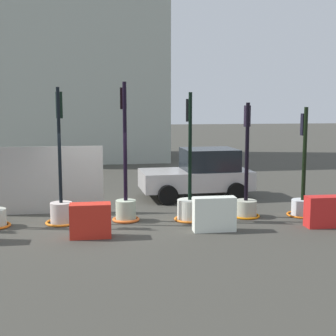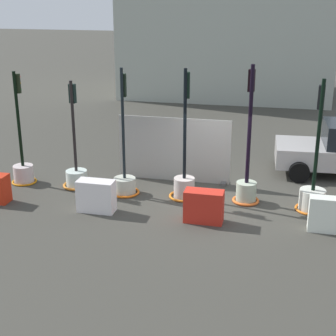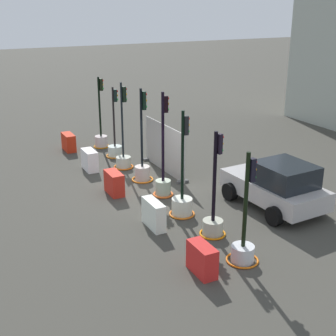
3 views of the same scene
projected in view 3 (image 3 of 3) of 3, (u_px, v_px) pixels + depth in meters
ground_plane at (147, 188)px, 18.16m from camera, size 120.00×120.00×0.00m
traffic_light_0 at (101, 136)px, 23.10m from camera, size 0.78×0.78×3.47m
traffic_light_1 at (115, 146)px, 21.69m from camera, size 0.87×0.87×3.25m
traffic_light_2 at (123, 156)px, 20.24m from camera, size 0.87×0.87×3.71m
traffic_light_3 at (142, 166)px, 18.77m from camera, size 0.89×0.89×3.73m
traffic_light_4 at (163, 178)px, 17.27m from camera, size 0.77×0.77×3.89m
traffic_light_5 at (182, 200)px, 15.73m from camera, size 0.89×0.89×3.60m
traffic_light_6 at (213, 218)px, 14.37m from camera, size 0.83×0.83×3.32m
traffic_light_7 at (243, 244)px, 12.90m from camera, size 0.92×0.92×3.20m
construction_barrier_0 at (69, 142)px, 22.62m from camera, size 1.05×0.46×0.82m
construction_barrier_1 at (90, 160)px, 19.97m from camera, size 1.01×0.47×0.88m
construction_barrier_2 at (114, 183)px, 17.50m from camera, size 1.01×0.47×0.85m
construction_barrier_3 at (154, 214)px, 14.88m from camera, size 1.11×0.37×0.90m
construction_barrier_4 at (202, 259)px, 12.36m from camera, size 0.98×0.44×0.84m
car_silver_hatchback at (277, 185)px, 16.18m from camera, size 3.90×2.39×1.72m
site_fence_panel at (164, 149)px, 19.69m from camera, size 3.53×0.50×2.03m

